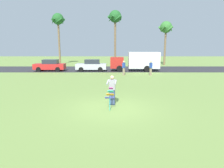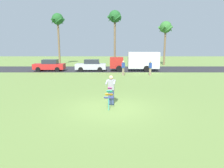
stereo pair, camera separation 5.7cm
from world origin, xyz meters
The scene contains 12 objects.
ground_plane centered at (0.00, 0.00, 0.00)m, with size 120.00×120.00×0.00m, color olive.
road_strip centered at (0.00, 19.16, 0.01)m, with size 120.00×8.00×0.01m, color #2D2D33.
person_kite_flyer centered at (0.02, 0.53, 0.95)m, with size 0.60×0.70×1.73m.
kite_held centered at (-0.08, -0.28, 0.78)m, with size 0.52×0.67×1.16m.
parked_car_red centered at (-8.65, 16.76, 0.77)m, with size 4.22×1.88×1.60m.
parked_car_silver centered at (-2.85, 16.76, 0.77)m, with size 4.21×1.85×1.60m.
parked_truck_red_cab centered at (3.60, 16.76, 1.41)m, with size 6.77×2.29×2.62m.
palm_tree_left_near centered at (-10.04, 27.36, 7.99)m, with size 2.58×2.71×9.49m.
palm_tree_right_near centered at (0.57, 24.82, 8.05)m, with size 2.58×2.71×9.56m.
palm_tree_centre_far centered at (9.79, 26.04, 6.53)m, with size 2.58×2.71×7.90m.
person_walker_near centered at (1.41, 12.52, 0.93)m, with size 0.40×0.46×1.73m.
person_walker_far centered at (4.57, 12.42, 0.93)m, with size 0.34×0.53×1.73m.
Camera 2 is at (0.07, -10.32, 3.32)m, focal length 31.14 mm.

